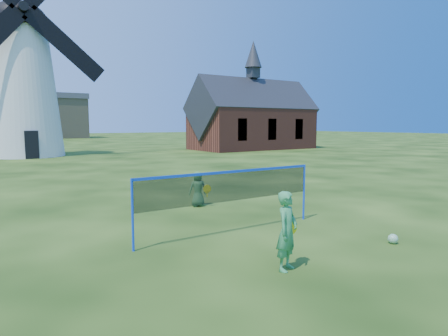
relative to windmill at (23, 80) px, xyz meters
The scene contains 7 objects.
ground 28.66m from the windmill, 87.83° to the right, with size 220.00×220.00×0.00m, color black.
windmill is the anchor object (origin of this frame).
chapel 22.03m from the windmill, ahead, with size 13.45×6.52×11.37m.
badminton_net 28.83m from the windmill, 88.30° to the right, with size 5.05×0.05×1.55m.
player_girl 31.45m from the windmill, 89.46° to the right, with size 0.73×0.54×1.46m.
player_boy 25.87m from the windmill, 86.00° to the right, with size 0.68×0.49×1.14m.
play_ball 31.89m from the windmill, 83.82° to the right, with size 0.22×0.22×0.22m, color green.
Camera 1 is at (-5.62, -8.16, 2.67)m, focal length 31.54 mm.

